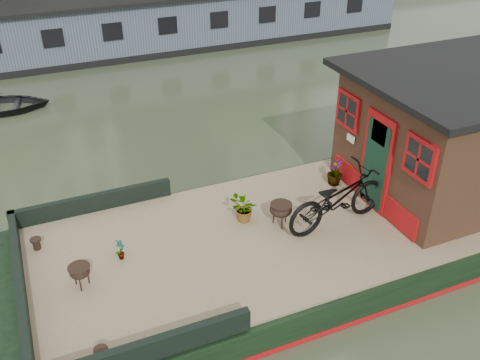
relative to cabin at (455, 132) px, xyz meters
name	(u,v)px	position (x,y,z in m)	size (l,w,h in m)	color
ground	(348,237)	(-2.19, 0.00, -1.88)	(120.00, 120.00, 0.00)	#2B3421
houseboat_hull	(288,243)	(-3.52, 0.00, -1.60)	(14.01, 4.02, 0.60)	black
houseboat_deck	(351,211)	(-2.19, 0.00, -1.25)	(11.80, 3.80, 0.05)	#93785B
bow_bulwark	(78,273)	(-7.25, 0.00, -1.05)	(3.00, 4.00, 0.35)	black
cabin	(455,132)	(0.00, 0.00, 0.00)	(4.00, 3.50, 2.42)	black
bicycle	(338,199)	(-2.71, -0.25, -0.68)	(0.73, 2.09, 1.10)	black
potted_plant_a	(120,250)	(-6.52, 0.30, -1.04)	(0.20, 0.14, 0.39)	maroon
potted_plant_c	(244,209)	(-4.21, 0.48, -0.96)	(0.48, 0.42, 0.53)	#99572C
potted_plant_d	(335,172)	(-1.99, 0.95, -0.95)	(0.31, 0.31, 0.56)	maroon
brazier_front	(281,214)	(-3.64, 0.12, -1.00)	(0.42, 0.42, 0.45)	black
brazier_rear	(81,276)	(-7.23, -0.12, -1.03)	(0.36, 0.36, 0.39)	black
bollard_port	(36,244)	(-7.79, 1.13, -1.12)	(0.19, 0.19, 0.21)	black
bollard_stbd	(102,355)	(-7.22, -1.70, -1.12)	(0.19, 0.19, 0.22)	black
far_houseboat	(153,19)	(-2.19, 14.00, -0.91)	(20.40, 4.40, 2.11)	#4A5862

